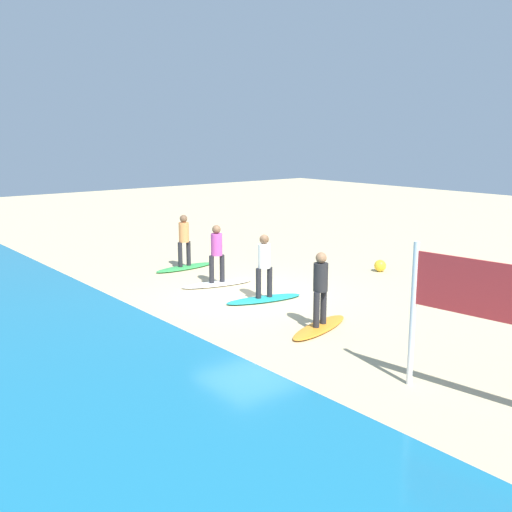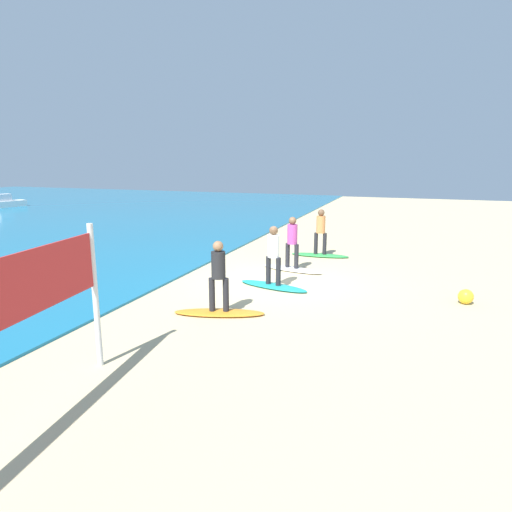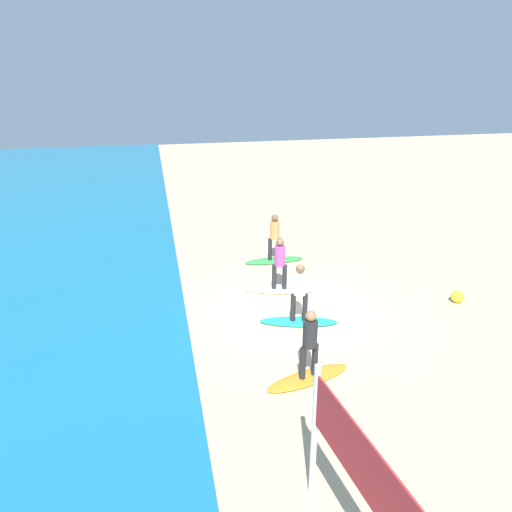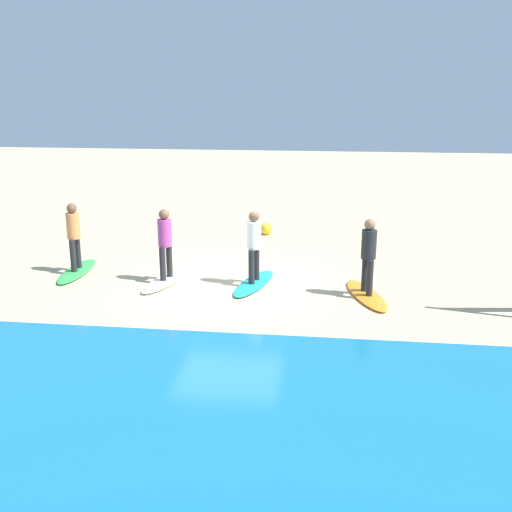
{
  "view_description": "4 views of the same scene",
  "coord_description": "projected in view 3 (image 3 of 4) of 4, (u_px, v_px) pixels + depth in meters",
  "views": [
    {
      "loc": [
        -11.98,
        9.51,
        4.24
      ],
      "look_at": [
        -0.51,
        0.22,
        1.18
      ],
      "focal_mm": 41.77,
      "sensor_mm": 36.0,
      "label": 1
    },
    {
      "loc": [
        -12.1,
        -3.58,
        3.56
      ],
      "look_at": [
        -0.78,
        0.49,
        0.9
      ],
      "focal_mm": 31.49,
      "sensor_mm": 36.0,
      "label": 2
    },
    {
      "loc": [
        -12.26,
        3.63,
        6.79
      ],
      "look_at": [
        1.52,
        0.78,
        1.19
      ],
      "focal_mm": 35.57,
      "sensor_mm": 36.0,
      "label": 3
    },
    {
      "loc": [
        -2.31,
        13.12,
        4.41
      ],
      "look_at": [
        -0.66,
        0.08,
        0.71
      ],
      "focal_mm": 42.43,
      "sensor_mm": 36.0,
      "label": 4
    }
  ],
  "objects": [
    {
      "name": "surfer_green",
      "position": [
        275.0,
        234.0,
        17.5
      ],
      "size": [
        0.32,
        0.46,
        1.64
      ],
      "color": "#232328",
      "rests_on": "surfboard_green"
    },
    {
      "name": "surfer_orange",
      "position": [
        310.0,
        339.0,
        11.01
      ],
      "size": [
        0.32,
        0.45,
        1.64
      ],
      "color": "#232328",
      "rests_on": "surfboard_orange"
    },
    {
      "name": "ground_plane",
      "position": [
        294.0,
        312.0,
        14.35
      ],
      "size": [
        60.0,
        60.0,
        0.0
      ],
      "primitive_type": "plane",
      "color": "#CCB789"
    },
    {
      "name": "surfboard_green",
      "position": [
        274.0,
        260.0,
        17.86
      ],
      "size": [
        0.65,
        2.12,
        0.09
      ],
      "primitive_type": "ellipsoid",
      "rotation": [
        0.0,
        0.0,
        1.61
      ],
      "color": "green",
      "rests_on": "ground"
    },
    {
      "name": "surfboard_orange",
      "position": [
        308.0,
        378.0,
        11.37
      ],
      "size": [
        1.13,
        2.17,
        0.09
      ],
      "primitive_type": "ellipsoid",
      "rotation": [
        0.0,
        0.0,
        1.86
      ],
      "color": "orange",
      "rests_on": "ground"
    },
    {
      "name": "surfboard_teal",
      "position": [
        298.0,
        322.0,
        13.76
      ],
      "size": [
        1.03,
        2.17,
        0.09
      ],
      "primitive_type": "ellipsoid",
      "rotation": [
        0.0,
        0.0,
        1.34
      ],
      "color": "teal",
      "rests_on": "ground"
    },
    {
      "name": "surfer_teal",
      "position": [
        300.0,
        289.0,
        13.4
      ],
      "size": [
        0.32,
        0.45,
        1.64
      ],
      "color": "#232328",
      "rests_on": "surfboard_teal"
    },
    {
      "name": "surfer_white",
      "position": [
        280.0,
        260.0,
        15.26
      ],
      "size": [
        0.32,
        0.45,
        1.64
      ],
      "color": "#232328",
      "rests_on": "surfboard_white"
    },
    {
      "name": "surfboard_white",
      "position": [
        279.0,
        290.0,
        15.63
      ],
      "size": [
        1.03,
        2.17,
        0.09
      ],
      "primitive_type": "ellipsoid",
      "rotation": [
        0.0,
        0.0,
        1.34
      ],
      "color": "white",
      "rests_on": "ground"
    },
    {
      "name": "beach_ball",
      "position": [
        457.0,
        297.0,
        14.87
      ],
      "size": [
        0.37,
        0.37,
        0.37
      ],
      "primitive_type": "sphere",
      "color": "yellow",
      "rests_on": "ground"
    }
  ]
}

